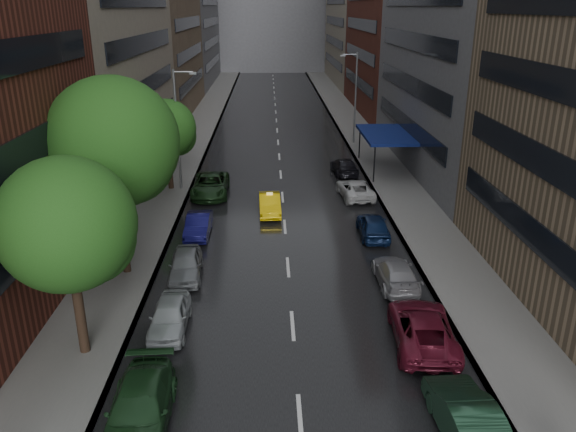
{
  "coord_description": "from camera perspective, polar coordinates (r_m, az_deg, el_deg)",
  "views": [
    {
      "loc": [
        -0.95,
        -11.74,
        13.41
      ],
      "look_at": [
        0.0,
        15.99,
        3.0
      ],
      "focal_mm": 35.0,
      "sensor_mm": 36.0,
      "label": 1
    }
  ],
  "objects": [
    {
      "name": "road",
      "position": [
        63.18,
        -1.07,
        8.32
      ],
      "size": [
        14.0,
        140.0,
        0.01
      ],
      "primitive_type": "cube",
      "color": "black",
      "rests_on": "ground"
    },
    {
      "name": "parked_cars_left",
      "position": [
        31.94,
        -9.82,
        -3.13
      ],
      "size": [
        2.7,
        30.38,
        1.58
      ],
      "color": "#1C3E1F",
      "rests_on": "ground"
    },
    {
      "name": "taxi",
      "position": [
        38.47,
        -1.87,
        1.22
      ],
      "size": [
        1.56,
        4.13,
        1.34
      ],
      "primitive_type": "imported",
      "rotation": [
        0.0,
        0.0,
        0.03
      ],
      "color": "yellow",
      "rests_on": "ground"
    },
    {
      "name": "tree_mid",
      "position": [
        29.01,
        -17.34,
        7.1
      ],
      "size": [
        6.52,
        6.52,
        10.39
      ],
      "color": "#382619",
      "rests_on": "ground"
    },
    {
      "name": "sidewalk_right",
      "position": [
        63.94,
        7.1,
        8.38
      ],
      "size": [
        4.0,
        140.0,
        0.15
      ],
      "primitive_type": "cube",
      "color": "gray",
      "rests_on": "ground"
    },
    {
      "name": "parked_cars_right",
      "position": [
        32.09,
        9.63,
        -3.05
      ],
      "size": [
        2.89,
        35.95,
        1.56
      ],
      "color": "#193825",
      "rests_on": "ground"
    },
    {
      "name": "sidewalk_left",
      "position": [
        63.67,
        -9.28,
        8.22
      ],
      "size": [
        4.0,
        140.0,
        0.15
      ],
      "primitive_type": "cube",
      "color": "gray",
      "rests_on": "ground"
    },
    {
      "name": "awning",
      "position": [
        48.88,
        9.91,
        8.13
      ],
      "size": [
        4.0,
        8.0,
        3.12
      ],
      "color": "navy",
      "rests_on": "sidewalk_right"
    },
    {
      "name": "tree_far",
      "position": [
        43.4,
        -12.22,
        8.66
      ],
      "size": [
        4.4,
        4.4,
        7.01
      ],
      "color": "#382619",
      "rests_on": "ground"
    },
    {
      "name": "street_lamp_left",
      "position": [
        43.13,
        -11.09,
        8.8
      ],
      "size": [
        1.74,
        0.22,
        9.0
      ],
      "color": "gray",
      "rests_on": "sidewalk_left"
    },
    {
      "name": "tree_near",
      "position": [
        22.65,
        -21.56,
        -0.84
      ],
      "size": [
        5.23,
        5.23,
        8.33
      ],
      "color": "#382619",
      "rests_on": "ground"
    },
    {
      "name": "street_lamp_right",
      "position": [
        58.03,
        6.8,
        11.99
      ],
      "size": [
        1.74,
        0.22,
        9.0
      ],
      "color": "gray",
      "rests_on": "sidewalk_right"
    }
  ]
}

